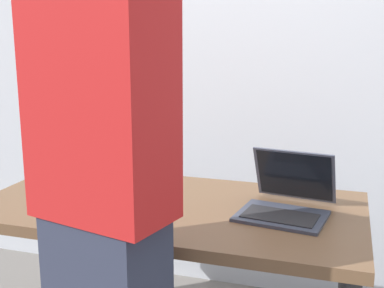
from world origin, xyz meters
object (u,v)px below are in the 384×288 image
Objects in this scene: laptop at (287,199)px; beer_bottle_amber at (85,154)px; person_figure at (105,225)px; beer_bottle_dark at (102,154)px.

beer_bottle_amber is (-0.98, 0.22, 0.05)m from laptop.
person_figure is at bearing -125.73° from laptop.
beer_bottle_dark reaches higher than laptop.
laptop is 1.01m from beer_bottle_amber.
beer_bottle_dark is (-0.86, 0.15, 0.08)m from laptop.
person_figure is (-0.44, -0.62, 0.08)m from laptop.
beer_bottle_dark is 0.18× the size of person_figure.
beer_bottle_dark is 0.15m from beer_bottle_amber.
beer_bottle_amber is at bearing 150.42° from beer_bottle_dark.
person_figure is at bearing -57.27° from beer_bottle_amber.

